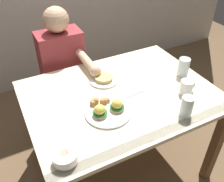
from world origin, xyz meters
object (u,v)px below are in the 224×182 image
side_plate (104,79)px  diner_person (64,68)px  eggs_benedict_plate (108,110)px  water_glass_near (183,68)px  coffee_mug (187,87)px  water_glass_far (187,107)px  dining_table (120,106)px  fork (137,93)px  fruit_bowl (65,157)px

side_plate → diner_person: (-0.15, 0.42, -0.10)m
eggs_benedict_plate → water_glass_near: (0.65, 0.12, 0.04)m
coffee_mug → water_glass_far: 0.21m
water_glass_far → side_plate: (-0.27, 0.52, -0.04)m
coffee_mug → water_glass_near: 0.21m
dining_table → fork: (0.09, -0.05, 0.11)m
eggs_benedict_plate → coffee_mug: coffee_mug is taller
eggs_benedict_plate → fork: (0.25, 0.08, -0.02)m
dining_table → water_glass_far: size_ratio=9.54×
fork → water_glass_far: 0.33m
fruit_bowl → side_plate: 0.69m
fork → diner_person: 0.72m
fork → water_glass_far: (0.14, -0.30, 0.05)m
fruit_bowl → dining_table: bearing=35.1°
fruit_bowl → coffee_mug: (0.86, 0.15, 0.02)m
dining_table → diner_person: 0.63m
dining_table → eggs_benedict_plate: 0.24m
eggs_benedict_plate → water_glass_far: size_ratio=2.15×
fork → water_glass_near: size_ratio=1.19×
fork → diner_person: diner_person is taller
water_glass_near → diner_person: diner_person is taller
side_plate → fork: bearing=-59.7°
coffee_mug → diner_person: (-0.56, 0.79, -0.14)m
coffee_mug → fork: (-0.28, 0.14, -0.05)m
dining_table → water_glass_near: (0.49, -0.01, 0.17)m
coffee_mug → eggs_benedict_plate: bearing=173.7°
coffee_mug → diner_person: size_ratio=0.10×
fork → fruit_bowl: bearing=-153.2°
dining_table → water_glass_far: 0.45m
fork → diner_person: bearing=113.7°
coffee_mug → side_plate: coffee_mug is taller
eggs_benedict_plate → water_glass_near: bearing=10.1°
dining_table → coffee_mug: bearing=-27.0°
eggs_benedict_plate → fork: 0.27m
eggs_benedict_plate → fruit_bowl: size_ratio=2.25×
eggs_benedict_plate → fruit_bowl: bearing=-147.1°
coffee_mug → side_plate: 0.55m
eggs_benedict_plate → side_plate: (0.12, 0.31, -0.01)m
fork → side_plate: side_plate is taller
water_glass_near → side_plate: 0.56m
dining_table → diner_person: bearing=107.6°
eggs_benedict_plate → water_glass_near: 0.66m
side_plate → diner_person: 0.46m
eggs_benedict_plate → water_glass_far: bearing=-28.9°
fruit_bowl → fork: size_ratio=0.77×
fruit_bowl → coffee_mug: size_ratio=1.08×
water_glass_near → fruit_bowl: bearing=-161.4°
coffee_mug → water_glass_near: water_glass_near is taller
water_glass_far → eggs_benedict_plate: bearing=151.1°
water_glass_near → diner_person: size_ratio=0.12×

